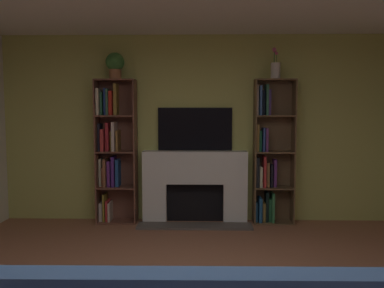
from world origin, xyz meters
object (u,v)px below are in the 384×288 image
(tv, at_px, (195,129))
(vase_with_flowers, at_px, (275,69))
(bookshelf_right, at_px, (269,156))
(fireplace, at_px, (195,184))
(bookshelf_left, at_px, (113,150))
(potted_plant, at_px, (115,64))

(tv, bearing_deg, vase_with_flowers, -6.19)
(bookshelf_right, relative_size, vase_with_flowers, 4.72)
(fireplace, height_order, bookshelf_left, bookshelf_left)
(fireplace, xyz_separation_m, potted_plant, (-1.11, -0.03, 1.69))
(tv, height_order, bookshelf_left, bookshelf_left)
(bookshelf_left, distance_m, potted_plant, 1.20)
(fireplace, bearing_deg, vase_with_flowers, -1.41)
(tv, relative_size, potted_plant, 2.85)
(bookshelf_right, distance_m, vase_with_flowers, 1.21)
(fireplace, relative_size, bookshelf_right, 0.78)
(bookshelf_right, xyz_separation_m, vase_with_flowers, (0.06, -0.05, 1.21))
(bookshelf_left, relative_size, bookshelf_right, 1.00)
(bookshelf_left, distance_m, vase_with_flowers, 2.53)
(bookshelf_right, height_order, vase_with_flowers, vase_with_flowers)
(bookshelf_left, xyz_separation_m, vase_with_flowers, (2.27, -0.04, 1.12))
(fireplace, bearing_deg, tv, 90.00)
(fireplace, bearing_deg, bookshelf_left, 179.50)
(fireplace, distance_m, bookshelf_right, 1.12)
(fireplace, relative_size, potted_plant, 4.27)
(bookshelf_left, height_order, potted_plant, potted_plant)
(bookshelf_right, bearing_deg, potted_plant, -178.77)
(tv, distance_m, bookshelf_right, 1.11)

